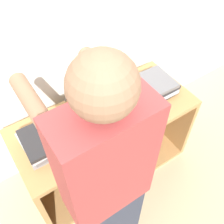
# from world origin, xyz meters

# --- Properties ---
(ground_plane) EXTENTS (12.00, 12.00, 0.00)m
(ground_plane) POSITION_xyz_m (0.00, 0.00, 0.00)
(ground_plane) COLOR tan
(wall_back) EXTENTS (8.00, 0.05, 2.40)m
(wall_back) POSITION_xyz_m (0.00, 0.68, 1.20)
(wall_back) COLOR silver
(wall_back) RESTS_ON ground_plane
(cart) EXTENTS (1.34, 0.58, 0.69)m
(cart) POSITION_xyz_m (0.00, 0.36, 0.35)
(cart) COLOR #A87A47
(cart) RESTS_ON ground_plane
(laptop_open) EXTENTS (0.37, 0.40, 0.25)m
(laptop_open) POSITION_xyz_m (0.00, 0.35, 0.74)
(laptop_open) COLOR gray
(laptop_open) RESTS_ON cart
(laptop_stack_left) EXTENTS (0.39, 0.29, 0.11)m
(laptop_stack_left) POSITION_xyz_m (-0.40, 0.29, 0.75)
(laptop_stack_left) COLOR gray
(laptop_stack_left) RESTS_ON cart
(laptop_stack_right) EXTENTS (0.39, 0.29, 0.11)m
(laptop_stack_right) POSITION_xyz_m (0.39, 0.29, 0.75)
(laptop_stack_right) COLOR #232326
(laptop_stack_right) RESTS_ON cart
(person) EXTENTS (0.40, 0.53, 1.70)m
(person) POSITION_xyz_m (-0.34, -0.25, 0.86)
(person) COLOR #2D3342
(person) RESTS_ON ground_plane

